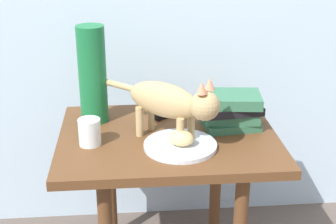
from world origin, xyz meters
name	(u,v)px	position (x,y,z in m)	size (l,w,h in m)	color
side_table	(168,157)	(0.00, 0.00, 0.46)	(0.71, 0.55, 0.55)	brown
plate	(180,145)	(0.03, -0.10, 0.56)	(0.23, 0.23, 0.01)	silver
bread_roll	(181,138)	(0.03, -0.11, 0.59)	(0.08, 0.06, 0.05)	#E0BC7A
cat	(171,102)	(0.01, -0.05, 0.68)	(0.38, 0.34, 0.23)	tan
book_stack	(232,111)	(0.22, 0.04, 0.61)	(0.21, 0.17, 0.12)	#336B4C
green_vase	(92,75)	(-0.24, 0.14, 0.72)	(0.09, 0.09, 0.34)	#196B38
candle_jar	(90,133)	(-0.25, -0.05, 0.59)	(0.07, 0.07, 0.08)	silver
tv_remote	(169,112)	(0.02, 0.17, 0.56)	(0.15, 0.04, 0.02)	black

